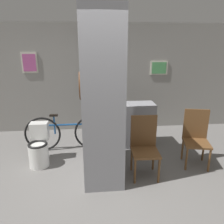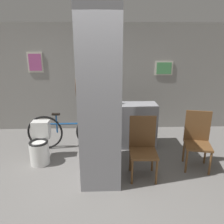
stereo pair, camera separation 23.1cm
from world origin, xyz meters
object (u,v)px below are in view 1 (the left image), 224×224
(chair_by_doorway, at_px, (196,136))
(bicycle, at_px, (68,133))
(bottle_tall, at_px, (115,99))
(toilet, at_px, (39,148))
(chair_near_pillar, at_px, (144,144))

(chair_by_doorway, xyz_separation_m, bicycle, (-2.36, 0.76, -0.16))
(bicycle, bearing_deg, bottle_tall, 6.21)
(chair_by_doorway, height_order, bottle_tall, bottle_tall)
(toilet, xyz_separation_m, bicycle, (0.46, 0.54, 0.05))
(toilet, bearing_deg, chair_near_pillar, -14.55)
(chair_near_pillar, distance_m, chair_by_doorway, 1.04)
(bicycle, bearing_deg, chair_near_pillar, -36.84)
(bicycle, distance_m, bottle_tall, 1.20)
(bicycle, height_order, bottle_tall, bottle_tall)
(chair_by_doorway, bearing_deg, chair_near_pillar, -153.41)
(bicycle, bearing_deg, chair_by_doorway, -17.93)
(chair_near_pillar, bearing_deg, chair_by_doorway, 16.30)
(toilet, relative_size, chair_near_pillar, 0.74)
(chair_by_doorway, bearing_deg, bottle_tall, 160.23)
(bicycle, bearing_deg, toilet, -130.55)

